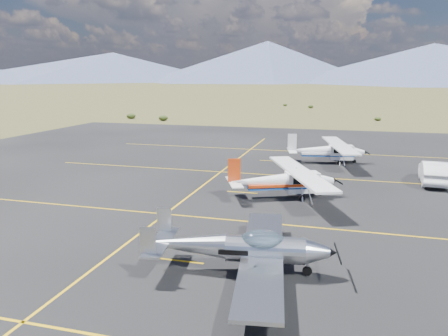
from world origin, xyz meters
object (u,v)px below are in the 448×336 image
at_px(aircraft_plain, 327,150).
at_px(sedan, 434,172).
at_px(aircraft_low_wing, 244,248).
at_px(aircraft_cessna, 284,180).

bearing_deg(aircraft_plain, sedan, -48.73).
distance_m(aircraft_low_wing, aircraft_cessna, 10.83).
bearing_deg(sedan, aircraft_cessna, 37.70).
relative_size(aircraft_cessna, aircraft_plain, 0.98).
xyz_separation_m(aircraft_cessna, sedan, (9.56, 6.37, -0.32)).
xyz_separation_m(aircraft_plain, sedan, (7.46, -5.52, -0.30)).
distance_m(aircraft_low_wing, sedan, 19.68).
height_order(aircraft_plain, sedan, aircraft_plain).
height_order(aircraft_low_wing, aircraft_cessna, aircraft_cessna).
xyz_separation_m(aircraft_low_wing, aircraft_cessna, (0.00, 10.83, 0.13)).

